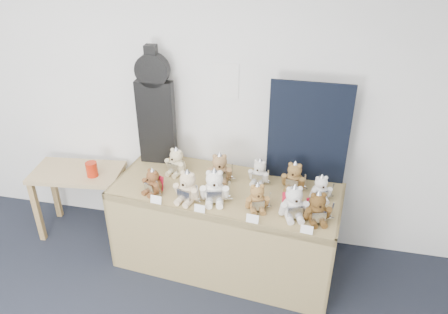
% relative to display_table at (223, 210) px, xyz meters
% --- Properties ---
extents(room_shell, '(6.00, 6.00, 6.00)m').
position_rel_display_table_xyz_m(room_shell, '(-0.09, 0.53, 0.91)').
color(room_shell, silver).
rests_on(room_shell, floor).
extents(display_table, '(1.91, 0.95, 0.77)m').
position_rel_display_table_xyz_m(display_table, '(0.00, 0.00, 0.00)').
color(display_table, '#98804D').
rests_on(display_table, floor).
extents(side_table, '(0.85, 0.54, 0.67)m').
position_rel_display_table_xyz_m(side_table, '(-1.42, 0.22, -0.06)').
color(side_table, '#A28257').
rests_on(side_table, floor).
extents(guitar_case, '(0.32, 0.11, 1.05)m').
position_rel_display_table_xyz_m(guitar_case, '(-0.68, 0.40, 0.68)').
color(guitar_case, black).
rests_on(guitar_case, display_table).
extents(navy_board, '(0.64, 0.02, 0.85)m').
position_rel_display_table_xyz_m(navy_board, '(0.61, 0.36, 0.59)').
color(navy_board, black).
rests_on(navy_board, display_table).
extents(red_cup, '(0.10, 0.10, 0.13)m').
position_rel_display_table_xyz_m(red_cup, '(-1.23, 0.17, 0.13)').
color(red_cup, '#B7230C').
rests_on(red_cup, side_table).
extents(teddy_front_far_left, '(0.19, 0.19, 0.24)m').
position_rel_display_table_xyz_m(teddy_front_far_left, '(-0.55, -0.10, 0.26)').
color(teddy_front_far_left, brown).
rests_on(teddy_front_far_left, display_table).
extents(teddy_front_left, '(0.24, 0.22, 0.29)m').
position_rel_display_table_xyz_m(teddy_front_left, '(-0.25, -0.15, 0.28)').
color(teddy_front_left, beige).
rests_on(teddy_front_left, display_table).
extents(teddy_front_centre, '(0.26, 0.23, 0.31)m').
position_rel_display_table_xyz_m(teddy_front_centre, '(-0.04, -0.11, 0.29)').
color(teddy_front_centre, white).
rests_on(teddy_front_centre, display_table).
extents(teddy_front_right, '(0.21, 0.19, 0.25)m').
position_rel_display_table_xyz_m(teddy_front_right, '(0.29, -0.15, 0.26)').
color(teddy_front_right, olive).
rests_on(teddy_front_right, display_table).
extents(teddy_front_far_right, '(0.24, 0.22, 0.29)m').
position_rel_display_table_xyz_m(teddy_front_far_right, '(0.56, -0.18, 0.28)').
color(teddy_front_far_right, silver).
rests_on(teddy_front_far_right, display_table).
extents(teddy_front_end, '(0.23, 0.21, 0.27)m').
position_rel_display_table_xyz_m(teddy_front_end, '(0.73, -0.20, 0.27)').
color(teddy_front_end, brown).
rests_on(teddy_front_end, display_table).
extents(teddy_back_left, '(0.21, 0.20, 0.26)m').
position_rel_display_table_xyz_m(teddy_back_left, '(-0.46, 0.23, 0.27)').
color(teddy_back_left, beige).
rests_on(teddy_back_left, display_table).
extents(teddy_back_centre_left, '(0.24, 0.21, 0.28)m').
position_rel_display_table_xyz_m(teddy_back_centre_left, '(-0.07, 0.18, 0.28)').
color(teddy_back_centre_left, '#9F794F').
rests_on(teddy_back_centre_left, display_table).
extents(teddy_back_centre_right, '(0.20, 0.17, 0.24)m').
position_rel_display_table_xyz_m(teddy_back_centre_right, '(0.25, 0.23, 0.26)').
color(teddy_back_centre_right, silver).
rests_on(teddy_back_centre_right, display_table).
extents(teddy_back_right, '(0.22, 0.19, 0.27)m').
position_rel_display_table_xyz_m(teddy_back_right, '(0.54, 0.20, 0.27)').
color(teddy_back_right, olive).
rests_on(teddy_back_right, display_table).
extents(teddy_back_end, '(0.19, 0.18, 0.23)m').
position_rel_display_table_xyz_m(teddy_back_end, '(0.75, 0.09, 0.26)').
color(teddy_back_end, white).
rests_on(teddy_back_end, display_table).
extents(teddy_back_far_left, '(0.18, 0.19, 0.23)m').
position_rel_display_table_xyz_m(teddy_back_far_left, '(-0.46, 0.26, 0.26)').
color(teddy_back_far_left, olive).
rests_on(teddy_back_far_left, display_table).
extents(entry_card_a, '(0.09, 0.03, 0.06)m').
position_rel_display_table_xyz_m(entry_card_a, '(-0.48, -0.25, 0.20)').
color(entry_card_a, white).
rests_on(entry_card_a, display_table).
extents(entry_card_b, '(0.09, 0.03, 0.06)m').
position_rel_display_table_xyz_m(entry_card_b, '(-0.12, -0.28, 0.20)').
color(entry_card_b, white).
rests_on(entry_card_b, display_table).
extents(entry_card_c, '(0.09, 0.03, 0.06)m').
position_rel_display_table_xyz_m(entry_card_c, '(0.29, -0.32, 0.20)').
color(entry_card_c, white).
rests_on(entry_card_c, display_table).
extents(entry_card_d, '(0.09, 0.03, 0.06)m').
position_rel_display_table_xyz_m(entry_card_d, '(0.68, -0.36, 0.20)').
color(entry_card_d, white).
rests_on(entry_card_d, display_table).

